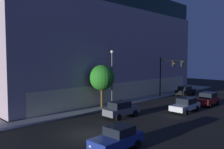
# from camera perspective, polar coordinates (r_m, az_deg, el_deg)

# --- Properties ---
(ground_plane) EXTENTS (120.00, 120.00, 0.00)m
(ground_plane) POSITION_cam_1_polar(r_m,az_deg,el_deg) (21.00, -5.88, -14.31)
(ground_plane) COLOR black
(modern_building) EXTENTS (37.59, 25.74, 17.54)m
(modern_building) POSITION_cam_1_polar(r_m,az_deg,el_deg) (45.68, -7.78, 6.60)
(modern_building) COLOR #4C4C51
(modern_building) RESTS_ON ground
(traffic_light_far_corner) EXTENTS (0.34, 4.43, 6.60)m
(traffic_light_far_corner) POSITION_cam_1_polar(r_m,az_deg,el_deg) (39.18, 13.71, 1.24)
(traffic_light_far_corner) COLOR black
(traffic_light_far_corner) RESTS_ON sidewalk_corner
(street_lamp_sidewalk) EXTENTS (0.44, 0.44, 7.53)m
(street_lamp_sidewalk) POSITION_cam_1_polar(r_m,az_deg,el_deg) (31.72, 0.00, 0.97)
(street_lamp_sidewalk) COLOR #525252
(street_lamp_sidewalk) RESTS_ON sidewalk_corner
(sidewalk_tree) EXTENTS (3.32, 3.32, 5.58)m
(sidewalk_tree) POSITION_cam_1_polar(r_m,az_deg,el_deg) (30.35, -2.51, -0.79)
(sidewalk_tree) COLOR brown
(sidewalk_tree) RESTS_ON sidewalk_corner
(car_blue) EXTENTS (4.18, 2.19, 1.69)m
(car_blue) POSITION_cam_1_polar(r_m,az_deg,el_deg) (17.40, 1.29, -15.32)
(car_blue) COLOR navy
(car_blue) RESTS_ON ground
(car_grey) EXTENTS (4.36, 2.09, 1.78)m
(car_grey) POSITION_cam_1_polar(r_m,az_deg,el_deg) (26.36, 2.24, -8.46)
(car_grey) COLOR slate
(car_grey) RESTS_ON ground
(car_white) EXTENTS (4.73, 2.09, 1.69)m
(car_white) POSITION_cam_1_polar(r_m,az_deg,el_deg) (30.40, 17.54, -7.07)
(car_white) COLOR silver
(car_white) RESTS_ON ground
(car_red) EXTENTS (4.15, 2.20, 1.79)m
(car_red) POSITION_cam_1_polar(r_m,az_deg,el_deg) (35.34, 22.34, -5.54)
(car_red) COLOR maroon
(car_red) RESTS_ON ground
(car_black) EXTENTS (4.54, 2.04, 1.73)m
(car_black) POSITION_cam_1_polar(r_m,az_deg,el_deg) (43.08, 17.49, -3.80)
(car_black) COLOR black
(car_black) RESTS_ON ground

